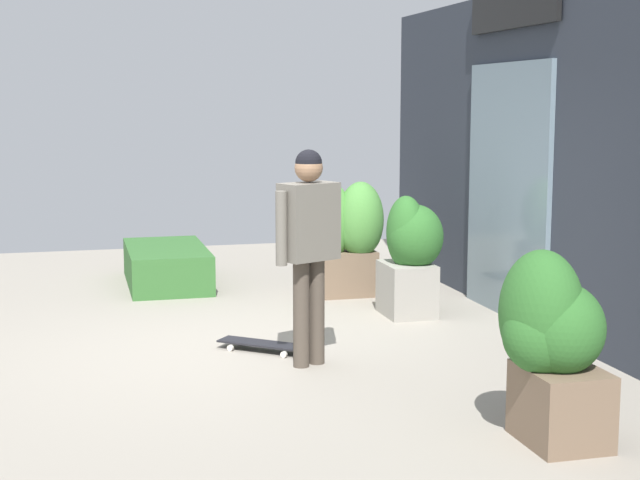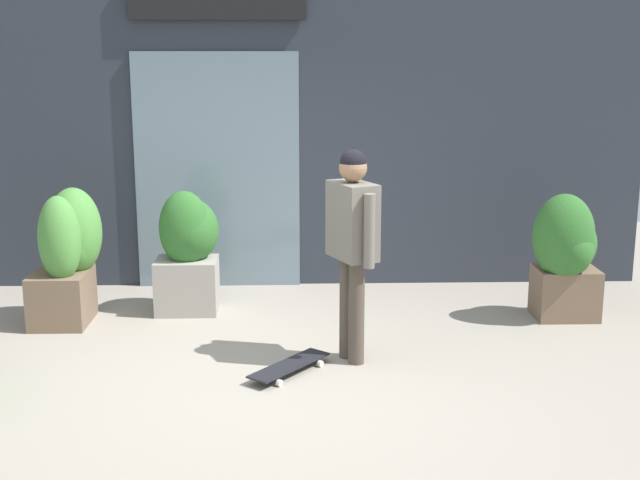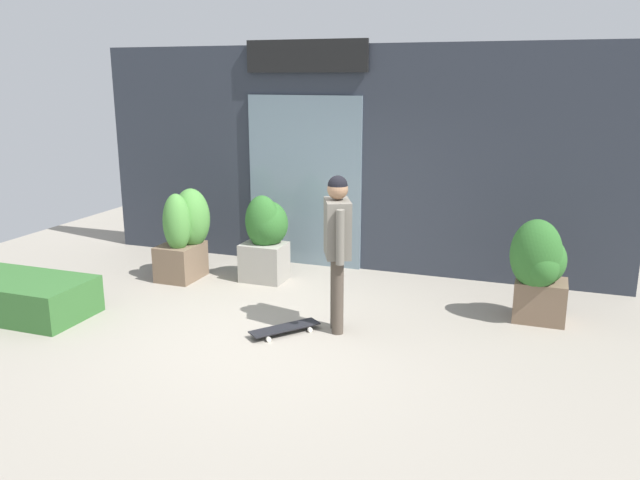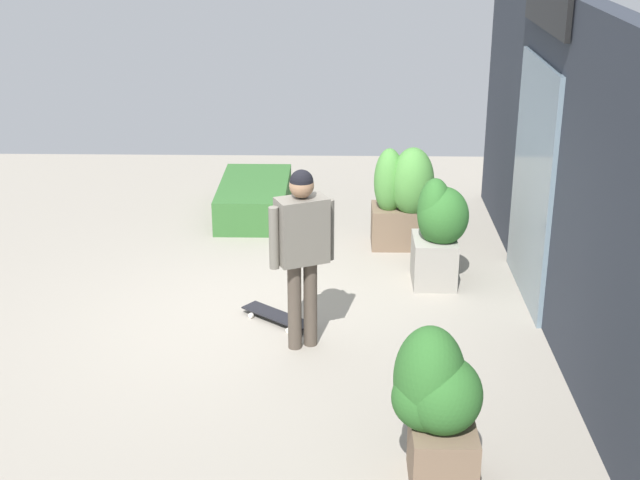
% 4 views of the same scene
% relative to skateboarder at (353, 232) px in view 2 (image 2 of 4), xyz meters
% --- Properties ---
extents(ground_plane, '(12.00, 12.00, 0.00)m').
position_rel_skateboarder_xyz_m(ground_plane, '(-0.63, -0.33, -1.08)').
color(ground_plane, gray).
extents(building_facade, '(7.85, 0.31, 3.27)m').
position_rel_skateboarder_xyz_m(building_facade, '(-0.66, 2.48, 0.51)').
color(building_facade, '#2D333D').
rests_on(building_facade, ground_plane).
extents(skateboarder, '(0.43, 0.59, 1.75)m').
position_rel_skateboarder_xyz_m(skateboarder, '(0.00, 0.00, 0.00)').
color(skateboarder, '#4C4238').
rests_on(skateboarder, ground_plane).
extents(skateboard, '(0.67, 0.75, 0.08)m').
position_rel_skateboarder_xyz_m(skateboard, '(-0.51, -0.28, -1.02)').
color(skateboard, black).
rests_on(skateboard, ground_plane).
extents(planter_box_left, '(0.61, 0.58, 1.21)m').
position_rel_skateboarder_xyz_m(planter_box_left, '(-1.51, 1.41, -0.44)').
color(planter_box_left, gray).
rests_on(planter_box_left, ground_plane).
extents(planter_box_right, '(0.66, 0.65, 1.22)m').
position_rel_skateboarder_xyz_m(planter_box_right, '(2.08, 1.04, -0.42)').
color(planter_box_right, brown).
rests_on(planter_box_right, ground_plane).
extents(planter_box_mid, '(0.63, 0.72, 1.27)m').
position_rel_skateboarder_xyz_m(planter_box_mid, '(-2.58, 1.12, -0.41)').
color(planter_box_mid, brown).
rests_on(planter_box_mid, ground_plane).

